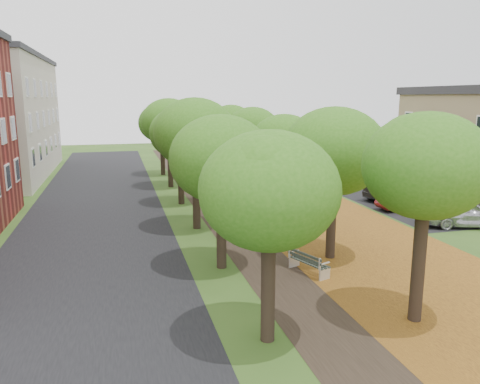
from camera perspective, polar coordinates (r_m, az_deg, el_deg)
ground at (r=14.77m, az=11.83°, el=-16.15°), size 120.00×120.00×0.00m
street_asphalt at (r=27.52m, az=-17.30°, el=-3.34°), size 8.00×70.00×0.01m
footpath at (r=28.14m, az=-1.87°, el=-2.48°), size 3.20×70.00×0.01m
leaf_verge at (r=29.63m, az=7.60°, el=-1.87°), size 7.50×70.00×0.01m
parking_lot at (r=34.53m, az=20.12°, el=-0.57°), size 9.00×16.00×0.01m
tree_row_west at (r=27.00m, az=-6.52°, el=6.68°), size 3.96×33.96×6.28m
tree_row_east at (r=28.09m, az=3.28°, el=6.92°), size 3.96×33.96×6.28m
bench at (r=18.66m, az=8.27°, el=-8.47°), size 1.16×1.95×0.89m
car_silver at (r=27.67m, az=25.70°, el=-2.25°), size 4.85×3.07×1.54m
car_red at (r=30.47m, az=19.69°, el=-0.89°), size 3.83×1.51×1.24m
car_grey at (r=33.52m, az=18.34°, el=0.46°), size 5.40×3.60×1.45m
car_white at (r=37.27m, az=12.73°, el=1.75°), size 5.36×3.90×1.36m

